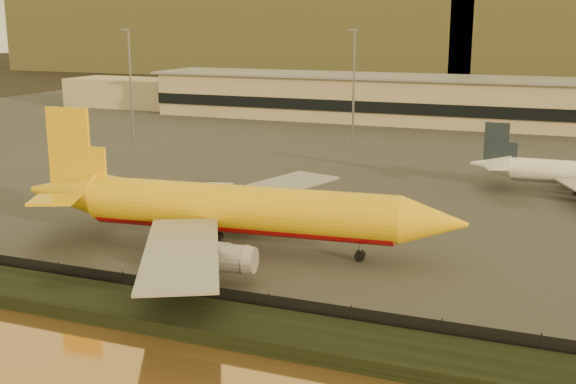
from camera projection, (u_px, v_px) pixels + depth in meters
name	position (u px, v px, depth m)	size (l,w,h in m)	color
ground	(234.00, 264.00, 82.73)	(900.00, 900.00, 0.00)	black
embankment	(153.00, 312.00, 67.21)	(320.00, 7.00, 1.40)	black
tarmac	(412.00, 140.00, 168.55)	(320.00, 220.00, 0.20)	#2D2D2D
perimeter_fence	(175.00, 291.00, 70.68)	(300.00, 0.05, 2.20)	black
terminal_building	(385.00, 99.00, 200.00)	(202.00, 25.00, 12.60)	tan
apron_light_masts	(469.00, 81.00, 141.47)	(152.20, 12.20, 25.40)	slate
distant_hills	(474.00, 14.00, 390.25)	(470.00, 160.00, 70.00)	brown
dhl_cargo_jet	(232.00, 210.00, 86.25)	(55.33, 53.92, 16.52)	#E0AA0B
gse_vehicle_yellow	(359.00, 213.00, 100.13)	(4.46, 2.01, 2.01)	#E0AA0B
gse_vehicle_white	(219.00, 190.00, 113.81)	(4.39, 1.97, 1.97)	white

